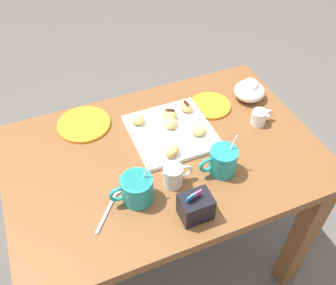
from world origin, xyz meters
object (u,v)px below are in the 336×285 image
(beignet_4, at_px, (172,151))
(beignet_5, at_px, (186,107))
(beignet_0, at_px, (199,130))
(saucer_orange_right, at_px, (210,106))
(pastry_plate_square, at_px, (171,132))
(beignet_1, at_px, (171,123))
(coffee_mug_teal_left, at_px, (222,160))
(chocolate_sauce_pitcher, at_px, (259,117))
(coffee_mug_teal_right, at_px, (136,189))
(ice_cream_bowl, at_px, (250,90))
(beignet_3, at_px, (138,120))
(cream_pitcher_white, at_px, (174,175))
(sugar_caddy, at_px, (196,207))
(dining_table, at_px, (164,180))
(beignet_2, at_px, (170,114))
(saucer_orange_left, at_px, (84,124))

(beignet_4, xyz_separation_m, beignet_5, (-0.13, -0.18, -0.00))
(beignet_0, bearing_deg, saucer_orange_right, -131.25)
(pastry_plate_square, distance_m, beignet_5, 0.12)
(beignet_1, relative_size, beignet_4, 0.96)
(coffee_mug_teal_left, height_order, chocolate_sauce_pitcher, coffee_mug_teal_left)
(coffee_mug_teal_right, xyz_separation_m, beignet_0, (-0.28, -0.17, -0.02))
(coffee_mug_teal_right, xyz_separation_m, chocolate_sauce_pitcher, (-0.51, -0.15, -0.02))
(beignet_0, bearing_deg, coffee_mug_teal_right, 30.57)
(saucer_orange_right, bearing_deg, beignet_5, 0.95)
(ice_cream_bowl, distance_m, chocolate_sauce_pitcher, 0.14)
(chocolate_sauce_pitcher, height_order, beignet_3, chocolate_sauce_pitcher)
(coffee_mug_teal_left, height_order, saucer_orange_right, coffee_mug_teal_left)
(pastry_plate_square, height_order, coffee_mug_teal_right, coffee_mug_teal_right)
(cream_pitcher_white, xyz_separation_m, beignet_3, (0.02, -0.28, -0.01))
(coffee_mug_teal_right, distance_m, cream_pitcher_white, 0.12)
(pastry_plate_square, bearing_deg, chocolate_sauce_pitcher, 167.46)
(beignet_4, bearing_deg, sugar_caddy, 83.96)
(beignet_3, bearing_deg, dining_table, 102.89)
(dining_table, height_order, saucer_orange_right, saucer_orange_right)
(saucer_orange_right, distance_m, beignet_4, 0.30)
(pastry_plate_square, height_order, ice_cream_bowl, ice_cream_bowl)
(chocolate_sauce_pitcher, bearing_deg, beignet_2, -24.41)
(cream_pitcher_white, bearing_deg, ice_cream_bowl, -147.59)
(dining_table, xyz_separation_m, coffee_mug_teal_right, (0.14, 0.14, 0.19))
(coffee_mug_teal_right, xyz_separation_m, saucer_orange_left, (0.07, -0.38, -0.04))
(cream_pitcher_white, height_order, ice_cream_bowl, ice_cream_bowl)
(chocolate_sauce_pitcher, distance_m, beignet_2, 0.32)
(coffee_mug_teal_right, bearing_deg, coffee_mug_teal_left, 180.00)
(cream_pitcher_white, xyz_separation_m, beignet_0, (-0.16, -0.16, -0.01))
(beignet_3, bearing_deg, beignet_5, 178.82)
(beignet_3, xyz_separation_m, beignet_5, (-0.18, 0.00, 0.00))
(cream_pitcher_white, relative_size, saucer_orange_right, 0.68)
(coffee_mug_teal_right, bearing_deg, beignet_4, -145.24)
(beignet_0, relative_size, beignet_3, 1.02)
(sugar_caddy, xyz_separation_m, beignet_1, (-0.07, -0.35, -0.01))
(ice_cream_bowl, distance_m, beignet_3, 0.45)
(beignet_3, bearing_deg, coffee_mug_teal_left, 120.49)
(saucer_orange_left, height_order, beignet_1, beignet_1)
(dining_table, bearing_deg, ice_cream_bowl, -160.45)
(ice_cream_bowl, relative_size, beignet_2, 2.18)
(cream_pitcher_white, distance_m, beignet_4, 0.10)
(chocolate_sauce_pitcher, bearing_deg, beignet_0, -4.87)
(coffee_mug_teal_left, xyz_separation_m, sugar_caddy, (0.15, 0.12, -0.01))
(pastry_plate_square, xyz_separation_m, beignet_2, (-0.02, -0.06, 0.03))
(dining_table, height_order, beignet_4, beignet_4)
(chocolate_sauce_pitcher, relative_size, saucer_orange_right, 0.60)
(ice_cream_bowl, bearing_deg, beignet_2, 1.11)
(cream_pitcher_white, height_order, saucer_orange_left, cream_pitcher_white)
(coffee_mug_teal_left, bearing_deg, beignet_2, -77.77)
(chocolate_sauce_pitcher, height_order, beignet_5, chocolate_sauce_pitcher)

